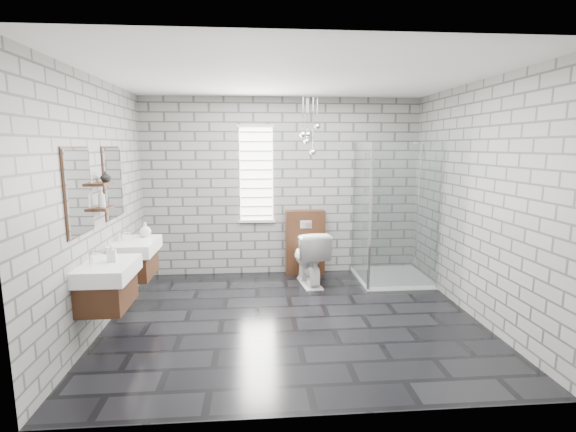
{
  "coord_description": "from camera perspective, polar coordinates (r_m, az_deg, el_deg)",
  "views": [
    {
      "loc": [
        -0.43,
        -4.57,
        1.97
      ],
      "look_at": [
        -0.03,
        0.35,
        1.14
      ],
      "focal_mm": 26.0,
      "sensor_mm": 36.0,
      "label": 1
    }
  ],
  "objects": [
    {
      "name": "floor",
      "position": [
        5.0,
        0.72,
        -13.83
      ],
      "size": [
        4.2,
        3.6,
        0.02
      ],
      "primitive_type": "cube",
      "color": "black",
      "rests_on": "ground"
    },
    {
      "name": "ceiling",
      "position": [
        4.65,
        0.8,
        18.66
      ],
      "size": [
        4.2,
        3.6,
        0.02
      ],
      "primitive_type": "cube",
      "color": "white",
      "rests_on": "wall_back"
    },
    {
      "name": "wall_back",
      "position": [
        6.42,
        -0.76,
        3.96
      ],
      "size": [
        4.2,
        0.02,
        2.7
      ],
      "primitive_type": "cube",
      "color": "gray",
      "rests_on": "floor"
    },
    {
      "name": "wall_front",
      "position": [
        2.86,
        4.16,
        -3.04
      ],
      "size": [
        4.2,
        0.02,
        2.7
      ],
      "primitive_type": "cube",
      "color": "gray",
      "rests_on": "floor"
    },
    {
      "name": "wall_left",
      "position": [
        4.91,
        -24.59,
        1.38
      ],
      "size": [
        0.02,
        3.6,
        2.7
      ],
      "primitive_type": "cube",
      "color": "gray",
      "rests_on": "floor"
    },
    {
      "name": "wall_right",
      "position": [
        5.27,
        24.28,
        1.9
      ],
      "size": [
        0.02,
        3.6,
        2.7
      ],
      "primitive_type": "cube",
      "color": "gray",
      "rests_on": "floor"
    },
    {
      "name": "vanity_left",
      "position": [
        4.48,
        -23.85,
        -7.05
      ],
      "size": [
        0.47,
        0.7,
        1.57
      ],
      "color": "#452615",
      "rests_on": "wall_left"
    },
    {
      "name": "vanity_right",
      "position": [
        5.38,
        -20.47,
        -4.14
      ],
      "size": [
        0.47,
        0.7,
        1.57
      ],
      "color": "#452615",
      "rests_on": "wall_left"
    },
    {
      "name": "shelf_lower",
      "position": [
        4.84,
        -23.88,
        0.96
      ],
      "size": [
        0.14,
        0.3,
        0.03
      ],
      "primitive_type": "cube",
      "color": "#452615",
      "rests_on": "wall_left"
    },
    {
      "name": "shelf_upper",
      "position": [
        4.81,
        -24.09,
        4.03
      ],
      "size": [
        0.14,
        0.3,
        0.03
      ],
      "primitive_type": "cube",
      "color": "#452615",
      "rests_on": "wall_left"
    },
    {
      "name": "window",
      "position": [
        6.37,
        -4.36,
        5.69
      ],
      "size": [
        0.56,
        0.05,
        1.48
      ],
      "color": "white",
      "rests_on": "wall_back"
    },
    {
      "name": "cistern_panel",
      "position": [
        6.49,
        2.35,
        -3.6
      ],
      "size": [
        0.6,
        0.2,
        1.0
      ],
      "primitive_type": "cube",
      "color": "#452615",
      "rests_on": "floor"
    },
    {
      "name": "flush_plate",
      "position": [
        6.32,
        2.48,
        -1.17
      ],
      "size": [
        0.18,
        0.01,
        0.12
      ],
      "primitive_type": "cube",
      "color": "silver",
      "rests_on": "cistern_panel"
    },
    {
      "name": "shower_enclosure",
      "position": [
        6.24,
        13.58,
        -4.35
      ],
      "size": [
        1.0,
        1.0,
        2.03
      ],
      "color": "white",
      "rests_on": "floor"
    },
    {
      "name": "pendant_cluster",
      "position": [
        5.98,
        2.96,
        10.72
      ],
      "size": [
        0.31,
        0.22,
        0.85
      ],
      "color": "silver",
      "rests_on": "ceiling"
    },
    {
      "name": "toilet",
      "position": [
        6.02,
        2.93,
        -5.66
      ],
      "size": [
        0.54,
        0.83,
        0.79
      ],
      "primitive_type": "imported",
      "rotation": [
        0.0,
        0.0,
        3.27
      ],
      "color": "white",
      "rests_on": "floor"
    },
    {
      "name": "soap_bottle_a",
      "position": [
        4.45,
        -23.0,
        -4.64
      ],
      "size": [
        0.1,
        0.1,
        0.18
      ],
      "primitive_type": "imported",
      "rotation": [
        0.0,
        0.0,
        0.19
      ],
      "color": "#B2B2B2",
      "rests_on": "vanity_left"
    },
    {
      "name": "soap_bottle_b",
      "position": [
        5.52,
        -18.95,
        -1.76
      ],
      "size": [
        0.16,
        0.16,
        0.18
      ],
      "primitive_type": "imported",
      "rotation": [
        0.0,
        0.0,
        0.12
      ],
      "color": "#B2B2B2",
      "rests_on": "vanity_right"
    },
    {
      "name": "soap_bottle_c",
      "position": [
        4.75,
        -24.14,
        2.2
      ],
      "size": [
        0.08,
        0.08,
        0.2
      ],
      "primitive_type": "imported",
      "rotation": [
        0.0,
        0.0,
        0.01
      ],
      "color": "#B2B2B2",
      "rests_on": "shelf_lower"
    },
    {
      "name": "vase",
      "position": [
        4.89,
        -23.68,
        4.97
      ],
      "size": [
        0.11,
        0.11,
        0.11
      ],
      "primitive_type": "imported",
      "rotation": [
        0.0,
        0.0,
        0.03
      ],
      "color": "#B2B2B2",
      "rests_on": "shelf_upper"
    }
  ]
}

